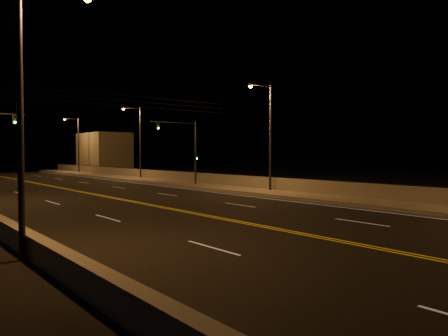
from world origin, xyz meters
TOP-DOWN VIEW (x-y plane):
  - road at (0.00, 20.00)m, footprint 18.00×120.00m
  - sidewalk at (10.80, 20.00)m, footprint 3.60×120.00m
  - curb at (8.93, 20.00)m, footprint 0.14×120.00m
  - parapet_wall at (12.45, 20.00)m, footprint 0.30×120.00m
  - distant_building_right at (16.50, 68.86)m, footprint 6.00×10.00m
  - parapet_rail at (12.45, 20.00)m, footprint 0.06×120.00m
  - lane_markings at (0.00, 19.93)m, footprint 17.32×116.00m
  - streetlight_1 at (11.52, 24.13)m, footprint 2.55×0.28m
  - streetlight_2 at (11.52, 46.89)m, footprint 2.55×0.28m
  - streetlight_3 at (11.52, 67.91)m, footprint 2.55×0.28m
  - streetlight_4 at (-9.92, 12.94)m, footprint 2.55×0.28m
  - traffic_signal_right at (10.04, 33.81)m, footprint 5.11×0.31m
  - overhead_wires at (0.00, 29.50)m, footprint 22.00×0.03m

SIDE VIEW (x-z plane):
  - road at x=0.00m, z-range 0.00..0.02m
  - lane_markings at x=0.00m, z-range 0.02..0.02m
  - curb at x=8.93m, z-range 0.00..0.15m
  - sidewalk at x=10.80m, z-range 0.00..0.30m
  - parapet_wall at x=12.45m, z-range 0.30..1.30m
  - parapet_rail at x=12.45m, z-range 1.30..1.36m
  - distant_building_right at x=16.50m, z-range 0.00..6.71m
  - traffic_signal_right at x=10.04m, z-range 0.82..7.29m
  - streetlight_1 at x=11.52m, z-range 0.71..9.67m
  - streetlight_2 at x=11.52m, z-range 0.71..9.67m
  - streetlight_3 at x=11.52m, z-range 0.71..9.67m
  - streetlight_4 at x=-9.92m, z-range 0.71..9.67m
  - overhead_wires at x=0.00m, z-range 6.98..7.81m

